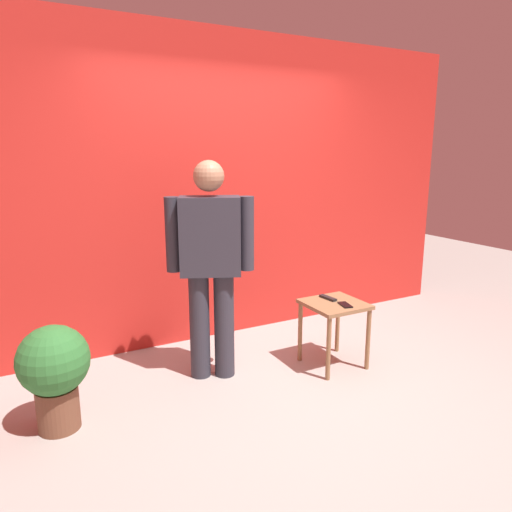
% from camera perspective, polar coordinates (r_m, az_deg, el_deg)
% --- Properties ---
extents(ground_plane, '(12.00, 12.00, 0.00)m').
position_cam_1_polar(ground_plane, '(3.57, 6.81, -16.41)').
color(ground_plane, '#9E9991').
extents(back_wall_red, '(5.17, 0.12, 2.77)m').
position_cam_1_polar(back_wall_red, '(4.40, -3.64, 8.12)').
color(back_wall_red, red).
rests_on(back_wall_red, ground_plane).
extents(standing_person, '(0.64, 0.38, 1.67)m').
position_cam_1_polar(standing_person, '(3.53, -5.54, -0.46)').
color(standing_person, '#2D2D38').
rests_on(standing_person, ground_plane).
extents(side_table, '(0.45, 0.45, 0.54)m').
position_cam_1_polar(side_table, '(3.88, 9.48, -6.93)').
color(side_table, olive).
rests_on(side_table, ground_plane).
extents(cell_phone, '(0.10, 0.16, 0.01)m').
position_cam_1_polar(cell_phone, '(3.79, 10.77, -5.84)').
color(cell_phone, black).
rests_on(cell_phone, side_table).
extents(tv_remote, '(0.06, 0.17, 0.02)m').
position_cam_1_polar(tv_remote, '(3.92, 8.73, -5.05)').
color(tv_remote, black).
rests_on(tv_remote, side_table).
extents(potted_plant, '(0.44, 0.44, 0.69)m').
position_cam_1_polar(potted_plant, '(3.25, -23.29, -12.49)').
color(potted_plant, brown).
rests_on(potted_plant, ground_plane).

